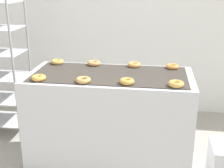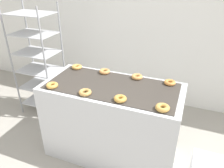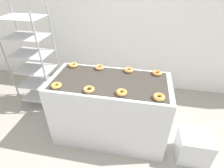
% 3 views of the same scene
% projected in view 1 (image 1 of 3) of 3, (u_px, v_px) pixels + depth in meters
% --- Properties ---
extents(wall_back, '(8.00, 0.05, 2.80)m').
position_uv_depth(wall_back, '(126.00, 11.00, 4.21)').
color(wall_back, white).
rests_on(wall_back, ground_plane).
extents(fryer_machine, '(1.57, 0.75, 0.98)m').
position_uv_depth(fryer_machine, '(110.00, 121.00, 3.11)').
color(fryer_machine, silver).
rests_on(fryer_machine, ground_plane).
extents(donut_near_left, '(0.13, 0.13, 0.04)m').
position_uv_depth(donut_near_left, '(39.00, 78.00, 2.77)').
color(donut_near_left, gold).
rests_on(donut_near_left, fryer_machine).
extents(donut_near_midleft, '(0.13, 0.13, 0.04)m').
position_uv_depth(donut_near_midleft, '(83.00, 80.00, 2.71)').
color(donut_near_midleft, tan).
rests_on(donut_near_midleft, fryer_machine).
extents(donut_near_midright, '(0.13, 0.13, 0.05)m').
position_uv_depth(donut_near_midright, '(127.00, 81.00, 2.67)').
color(donut_near_midright, '#BF8B3C').
rests_on(donut_near_midright, fryer_machine).
extents(donut_near_right, '(0.13, 0.13, 0.05)m').
position_uv_depth(donut_near_right, '(176.00, 84.00, 2.61)').
color(donut_near_right, '#C59244').
rests_on(donut_near_right, fryer_machine).
extents(donut_far_left, '(0.13, 0.13, 0.04)m').
position_uv_depth(donut_far_left, '(57.00, 62.00, 3.28)').
color(donut_far_left, '#CA9347').
rests_on(donut_far_left, fryer_machine).
extents(donut_far_midleft, '(0.14, 0.14, 0.04)m').
position_uv_depth(donut_far_midleft, '(94.00, 63.00, 3.23)').
color(donut_far_midleft, '#CE8A4B').
rests_on(donut_far_midleft, fryer_machine).
extents(donut_far_midright, '(0.13, 0.13, 0.04)m').
position_uv_depth(donut_far_midright, '(134.00, 65.00, 3.17)').
color(donut_far_midright, '#CC8C4A').
rests_on(donut_far_midright, fryer_machine).
extents(donut_far_right, '(0.13, 0.13, 0.04)m').
position_uv_depth(donut_far_right, '(172.00, 66.00, 3.11)').
color(donut_far_right, '#D1843D').
rests_on(donut_far_right, fryer_machine).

